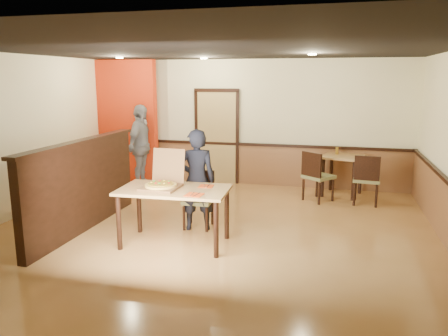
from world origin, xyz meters
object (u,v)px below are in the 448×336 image
(main_table, at_px, (174,196))
(side_table, at_px, (342,164))
(diner, at_px, (197,180))
(side_chair_left, at_px, (316,174))
(condiment, at_px, (337,151))
(pizza_box, at_px, (162,183))
(side_chair_right, at_px, (367,178))
(passerby, at_px, (141,146))
(diner_chair, at_px, (199,197))

(main_table, bearing_deg, side_table, 52.51)
(main_table, distance_m, diner, 0.71)
(side_chair_left, height_order, condiment, side_chair_left)
(side_chair_left, bearing_deg, pizza_box, 91.88)
(side_chair_left, relative_size, side_chair_right, 1.02)
(side_table, distance_m, passerby, 4.33)
(side_chair_left, bearing_deg, diner_chair, 86.05)
(side_chair_right, bearing_deg, pizza_box, 48.13)
(side_chair_left, relative_size, diner, 0.61)
(side_table, relative_size, pizza_box, 1.56)
(diner_chair, bearing_deg, passerby, 130.81)
(pizza_box, relative_size, condiment, 4.10)
(main_table, bearing_deg, diner_chair, 79.82)
(side_chair_left, height_order, side_chair_right, side_chair_left)
(pizza_box, bearing_deg, side_chair_right, 44.95)
(main_table, bearing_deg, diner, 77.76)
(side_chair_right, distance_m, side_table, 0.77)
(main_table, distance_m, passerby, 3.61)
(diner_chair, xyz_separation_m, passerby, (-2.04, 2.20, 0.42))
(diner, bearing_deg, diner_chair, -106.44)
(side_chair_left, relative_size, pizza_box, 1.63)
(side_chair_right, bearing_deg, side_chair_left, 4.12)
(side_chair_left, distance_m, side_table, 0.79)
(diner, height_order, passerby, passerby)
(side_chair_left, xyz_separation_m, diner, (-1.76, -2.12, 0.27))
(passerby, distance_m, condiment, 4.21)
(side_chair_right, distance_m, passerby, 4.77)
(side_chair_left, xyz_separation_m, side_table, (0.50, 0.61, 0.11))
(side_table, xyz_separation_m, diner, (-2.26, -2.73, 0.16))
(side_table, bearing_deg, side_chair_right, -54.51)
(side_table, bearing_deg, diner, -129.63)
(side_chair_right, relative_size, passerby, 0.53)
(diner_chair, height_order, side_chair_left, side_chair_left)
(diner_chair, relative_size, diner, 0.56)
(main_table, bearing_deg, condiment, 54.92)
(condiment, bearing_deg, pizza_box, -124.27)
(diner_chair, relative_size, passerby, 0.50)
(pizza_box, xyz_separation_m, condiment, (2.43, 3.56, 0.00))
(passerby, height_order, condiment, passerby)
(main_table, relative_size, pizza_box, 2.63)
(main_table, height_order, diner, diner)
(side_table, relative_size, condiment, 6.40)
(side_chair_right, bearing_deg, main_table, 49.82)
(side_table, height_order, passerby, passerby)
(side_chair_left, xyz_separation_m, side_chair_right, (0.94, -0.01, -0.01))
(side_chair_right, height_order, passerby, passerby)
(side_table, bearing_deg, passerby, -174.92)
(side_table, distance_m, condiment, 0.31)
(side_chair_left, bearing_deg, side_table, -91.21)
(passerby, bearing_deg, pizza_box, -151.78)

